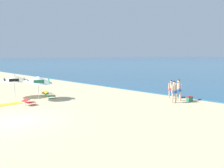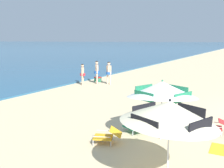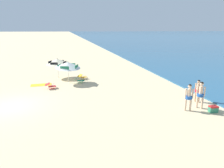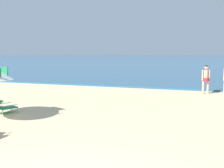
{
  "view_description": "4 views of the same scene",
  "coord_description": "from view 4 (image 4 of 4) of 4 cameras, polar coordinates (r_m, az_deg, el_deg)",
  "views": [
    {
      "loc": [
        12.89,
        -4.92,
        3.63
      ],
      "look_at": [
        -1.28,
        8.51,
        1.28
      ],
      "focal_mm": 37.52,
      "sensor_mm": 36.0,
      "label": 1
    },
    {
      "loc": [
        -13.12,
        1.2,
        3.31
      ],
      "look_at": [
        -1.26,
        8.05,
        0.94
      ],
      "focal_mm": 40.83,
      "sensor_mm": 36.0,
      "label": 2
    },
    {
      "loc": [
        13.43,
        3.69,
        4.91
      ],
      "look_at": [
        -0.4,
        6.91,
        1.0
      ],
      "focal_mm": 32.11,
      "sensor_mm": 36.0,
      "label": 3
    },
    {
      "loc": [
        1.75,
        -2.65,
        2.18
      ],
      "look_at": [
        -2.33,
        8.98,
        0.75
      ],
      "focal_mm": 41.3,
      "sensor_mm": 36.0,
      "label": 4
    }
  ],
  "objects": [
    {
      "name": "person_wading_in",
      "position": [
        15.13,
        20.07,
        1.4
      ],
      "size": [
        0.44,
        0.39,
        1.58
      ],
      "color": "#D8A87F",
      "rests_on": "ground"
    },
    {
      "name": "lounge_chair_under_umbrella",
      "position": [
        10.35,
        -22.95,
        -4.57
      ],
      "size": [
        0.84,
        1.03,
        0.53
      ],
      "color": "#1E7F56",
      "rests_on": "ground"
    },
    {
      "name": "ocean_water",
      "position": [
        416.05,
        19.2,
        5.95
      ],
      "size": [
        800.0,
        800.0,
        0.1
      ],
      "primitive_type": "cube",
      "color": "#285B7F",
      "rests_on": "ground"
    }
  ]
}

